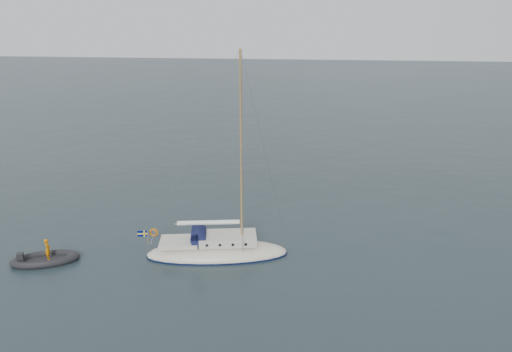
# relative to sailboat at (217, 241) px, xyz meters

# --- Properties ---
(ground) EXTENTS (300.00, 300.00, 0.00)m
(ground) POSITION_rel_sailboat_xyz_m (3.10, -0.76, -0.93)
(ground) COLOR black
(ground) RESTS_ON ground
(sailboat) EXTENTS (8.59, 2.58, 12.23)m
(sailboat) POSITION_rel_sailboat_xyz_m (0.00, 0.00, 0.00)
(sailboat) COLOR beige
(sailboat) RESTS_ON ground
(dinghy) EXTENTS (2.56, 1.16, 0.37)m
(dinghy) POSITION_rel_sailboat_xyz_m (-1.79, 0.51, -0.76)
(dinghy) COLOR #4E4E53
(dinghy) RESTS_ON ground
(rib) EXTENTS (3.76, 1.71, 1.44)m
(rib) POSITION_rel_sailboat_xyz_m (-9.45, -2.23, -0.70)
(rib) COLOR black
(rib) RESTS_ON ground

